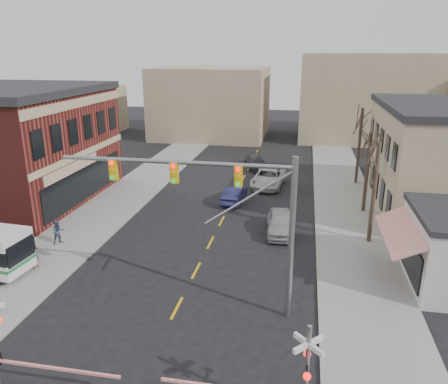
{
  "coord_description": "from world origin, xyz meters",
  "views": [
    {
      "loc": [
        5.83,
        -16.33,
        12.39
      ],
      "look_at": [
        0.84,
        10.49,
        3.5
      ],
      "focal_mm": 35.0,
      "sensor_mm": 36.0,
      "label": 1
    }
  ],
  "objects_px": {
    "rr_crossing_west": "(1,342)",
    "car_d": "(256,162)",
    "pedestrian_far": "(58,232)",
    "traffic_signal_mast": "(227,200)",
    "pedestrian_near": "(35,254)",
    "car_a": "(280,223)",
    "car_b": "(234,195)",
    "rr_crossing_east": "(293,376)",
    "car_c": "(268,178)"
  },
  "relations": [
    {
      "from": "car_a",
      "to": "pedestrian_far",
      "type": "distance_m",
      "value": 15.06
    },
    {
      "from": "car_d",
      "to": "traffic_signal_mast",
      "type": "bearing_deg",
      "value": -104.86
    },
    {
      "from": "car_a",
      "to": "car_d",
      "type": "xyz_separation_m",
      "value": [
        -3.76,
        17.55,
        -0.11
      ]
    },
    {
      "from": "traffic_signal_mast",
      "to": "rr_crossing_east",
      "type": "xyz_separation_m",
      "value": [
        3.41,
        -6.46,
        -3.83
      ]
    },
    {
      "from": "rr_crossing_west",
      "to": "car_a",
      "type": "height_order",
      "value": "rr_crossing_west"
    },
    {
      "from": "pedestrian_far",
      "to": "car_c",
      "type": "bearing_deg",
      "value": 2.53
    },
    {
      "from": "car_c",
      "to": "rr_crossing_east",
      "type": "bearing_deg",
      "value": -78.28
    },
    {
      "from": "rr_crossing_east",
      "to": "pedestrian_near",
      "type": "relative_size",
      "value": 3.25
    },
    {
      "from": "car_c",
      "to": "pedestrian_far",
      "type": "relative_size",
      "value": 3.57
    },
    {
      "from": "car_a",
      "to": "pedestrian_near",
      "type": "bearing_deg",
      "value": -153.9
    },
    {
      "from": "rr_crossing_west",
      "to": "rr_crossing_east",
      "type": "height_order",
      "value": "same"
    },
    {
      "from": "pedestrian_far",
      "to": "car_b",
      "type": "bearing_deg",
      "value": -2.64
    },
    {
      "from": "pedestrian_near",
      "to": "pedestrian_far",
      "type": "bearing_deg",
      "value": 12.19
    },
    {
      "from": "car_c",
      "to": "pedestrian_far",
      "type": "distance_m",
      "value": 20.16
    },
    {
      "from": "traffic_signal_mast",
      "to": "pedestrian_near",
      "type": "height_order",
      "value": "traffic_signal_mast"
    },
    {
      "from": "traffic_signal_mast",
      "to": "pedestrian_far",
      "type": "xyz_separation_m",
      "value": [
        -12.34,
        5.48,
        -4.86
      ]
    },
    {
      "from": "car_c",
      "to": "car_a",
      "type": "bearing_deg",
      "value": -75.73
    },
    {
      "from": "car_d",
      "to": "pedestrian_far",
      "type": "bearing_deg",
      "value": -133.98
    },
    {
      "from": "rr_crossing_east",
      "to": "pedestrian_far",
      "type": "height_order",
      "value": "rr_crossing_east"
    },
    {
      "from": "traffic_signal_mast",
      "to": "rr_crossing_west",
      "type": "xyz_separation_m",
      "value": [
        -7.42,
        -6.65,
        -3.83
      ]
    },
    {
      "from": "car_b",
      "to": "car_d",
      "type": "distance_m",
      "value": 11.59
    },
    {
      "from": "car_b",
      "to": "car_d",
      "type": "height_order",
      "value": "car_b"
    },
    {
      "from": "traffic_signal_mast",
      "to": "car_b",
      "type": "distance_m",
      "value": 17.03
    },
    {
      "from": "traffic_signal_mast",
      "to": "rr_crossing_west",
      "type": "bearing_deg",
      "value": -138.1
    },
    {
      "from": "rr_crossing_west",
      "to": "car_b",
      "type": "xyz_separation_m",
      "value": [
        5.16,
        22.74,
        -1.29
      ]
    },
    {
      "from": "rr_crossing_west",
      "to": "car_d",
      "type": "height_order",
      "value": "rr_crossing_west"
    },
    {
      "from": "rr_crossing_east",
      "to": "car_b",
      "type": "height_order",
      "value": "rr_crossing_east"
    },
    {
      "from": "pedestrian_near",
      "to": "car_b",
      "type": "bearing_deg",
      "value": -30.15
    },
    {
      "from": "rr_crossing_east",
      "to": "car_c",
      "type": "distance_m",
      "value": 27.96
    },
    {
      "from": "rr_crossing_west",
      "to": "rr_crossing_east",
      "type": "xyz_separation_m",
      "value": [
        10.83,
        0.19,
        0.0
      ]
    },
    {
      "from": "traffic_signal_mast",
      "to": "car_b",
      "type": "xyz_separation_m",
      "value": [
        -2.26,
        16.09,
        -5.11
      ]
    },
    {
      "from": "car_b",
      "to": "car_c",
      "type": "distance_m",
      "value": 5.74
    },
    {
      "from": "car_c",
      "to": "rr_crossing_west",
      "type": "bearing_deg",
      "value": -100.13
    },
    {
      "from": "rr_crossing_east",
      "to": "car_a",
      "type": "xyz_separation_m",
      "value": [
        -1.43,
        16.59,
        -1.19
      ]
    },
    {
      "from": "rr_crossing_west",
      "to": "pedestrian_near",
      "type": "relative_size",
      "value": 3.25
    },
    {
      "from": "car_a",
      "to": "car_c",
      "type": "height_order",
      "value": "car_c"
    },
    {
      "from": "traffic_signal_mast",
      "to": "rr_crossing_west",
      "type": "relative_size",
      "value": 1.99
    },
    {
      "from": "car_b",
      "to": "traffic_signal_mast",
      "type": "bearing_deg",
      "value": 101.59
    },
    {
      "from": "car_c",
      "to": "car_d",
      "type": "relative_size",
      "value": 1.27
    },
    {
      "from": "car_b",
      "to": "rr_crossing_east",
      "type": "bearing_deg",
      "value": 107.71
    },
    {
      "from": "traffic_signal_mast",
      "to": "car_d",
      "type": "height_order",
      "value": "traffic_signal_mast"
    },
    {
      "from": "rr_crossing_east",
      "to": "pedestrian_far",
      "type": "relative_size",
      "value": 3.42
    },
    {
      "from": "car_b",
      "to": "pedestrian_far",
      "type": "distance_m",
      "value": 14.64
    },
    {
      "from": "pedestrian_far",
      "to": "traffic_signal_mast",
      "type": "bearing_deg",
      "value": -73.04
    },
    {
      "from": "traffic_signal_mast",
      "to": "rr_crossing_east",
      "type": "height_order",
      "value": "traffic_signal_mast"
    },
    {
      "from": "pedestrian_far",
      "to": "car_d",
      "type": "bearing_deg",
      "value": 15.45
    },
    {
      "from": "rr_crossing_west",
      "to": "pedestrian_far",
      "type": "relative_size",
      "value": 3.42
    },
    {
      "from": "car_a",
      "to": "car_b",
      "type": "relative_size",
      "value": 1.11
    },
    {
      "from": "rr_crossing_east",
      "to": "pedestrian_far",
      "type": "xyz_separation_m",
      "value": [
        -15.75,
        11.94,
        -1.03
      ]
    },
    {
      "from": "car_c",
      "to": "pedestrian_near",
      "type": "distance_m",
      "value": 22.67
    }
  ]
}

